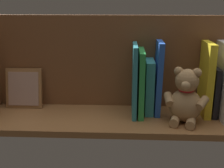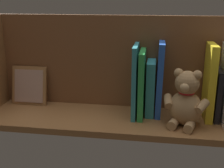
% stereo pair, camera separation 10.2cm
% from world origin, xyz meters
% --- Properties ---
extents(ground_plane, '(0.96, 0.27, 0.02)m').
position_xyz_m(ground_plane, '(0.00, 0.00, -0.01)').
color(ground_plane, brown).
extents(shelf_back_panel, '(0.96, 0.02, 0.35)m').
position_xyz_m(shelf_back_panel, '(0.00, -0.11, 0.17)').
color(shelf_back_panel, brown).
rests_on(shelf_back_panel, ground_plane).
extents(book_0, '(0.02, 0.12, 0.18)m').
position_xyz_m(book_0, '(-0.36, -0.04, 0.09)').
color(book_0, black).
rests_on(book_0, ground_plane).
extents(book_1, '(0.03, 0.13, 0.26)m').
position_xyz_m(book_1, '(-0.33, -0.04, 0.13)').
color(book_1, yellow).
rests_on(book_1, ground_plane).
extents(teddy_bear, '(0.15, 0.14, 0.19)m').
position_xyz_m(teddy_bear, '(-0.25, 0.03, 0.08)').
color(teddy_bear, tan).
rests_on(teddy_bear, ground_plane).
extents(book_2, '(0.03, 0.11, 0.26)m').
position_xyz_m(book_2, '(-0.16, -0.05, 0.13)').
color(book_2, blue).
rests_on(book_2, ground_plane).
extents(book_3, '(0.03, 0.11, 0.20)m').
position_xyz_m(book_3, '(-0.13, -0.05, 0.10)').
color(book_3, teal).
rests_on(book_3, ground_plane).
extents(book_4, '(0.02, 0.15, 0.23)m').
position_xyz_m(book_4, '(-0.10, -0.03, 0.12)').
color(book_4, green).
rests_on(book_4, ground_plane).
extents(book_5, '(0.02, 0.15, 0.25)m').
position_xyz_m(book_5, '(-0.08, -0.03, 0.13)').
color(book_5, teal).
rests_on(book_5, ground_plane).
extents(picture_frame_leaning, '(0.14, 0.04, 0.15)m').
position_xyz_m(picture_frame_leaning, '(0.34, -0.08, 0.07)').
color(picture_frame_leaning, '#9E6B3D').
rests_on(picture_frame_leaning, ground_plane).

